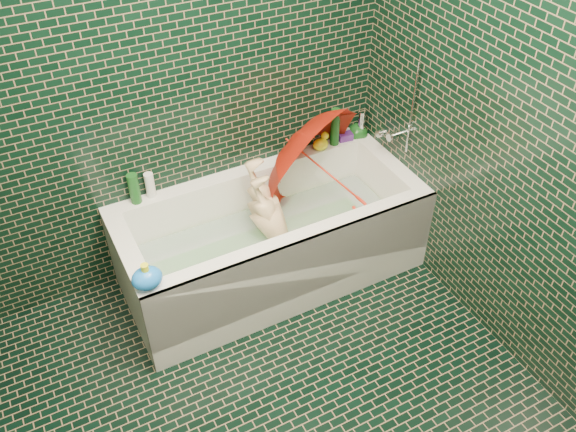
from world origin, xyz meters
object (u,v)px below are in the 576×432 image
rubber_duck (321,143)px  bath_toy (147,278)px  bathtub (272,248)px  umbrella (327,173)px  child (277,232)px

rubber_duck → bath_toy: 1.43m
bathtub → umbrella: bearing=12.0°
child → bathtub: bearing=-54.4°
bathtub → bath_toy: 0.93m
bathtub → rubber_duck: bearing=32.7°
bathtub → child: 0.10m
bathtub → child: size_ratio=1.86×
child → rubber_duck: size_ratio=6.92×
bathtub → child: bathtub is taller
umbrella → rubber_duck: umbrella is taller
rubber_duck → bath_toy: bath_toy is taller
rubber_duck → child: bearing=-166.7°
umbrella → bath_toy: (-1.19, -0.38, 0.05)m
child → bath_toy: bearing=-50.6°
umbrella → bath_toy: umbrella is taller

